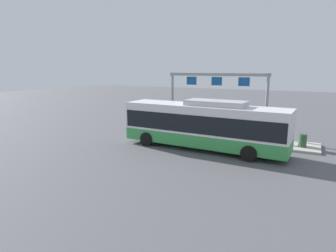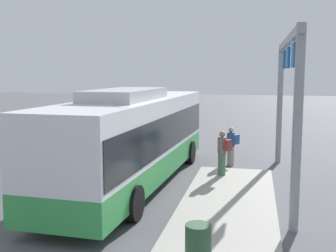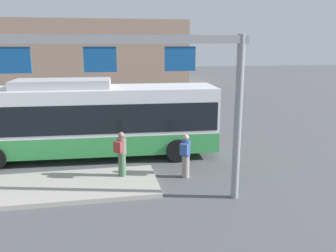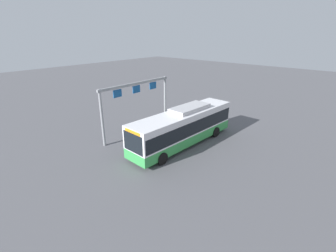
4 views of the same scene
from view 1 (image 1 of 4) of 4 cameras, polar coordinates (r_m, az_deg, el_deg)
ground_plane at (r=20.51m, az=6.86°, el=-4.52°), size 120.00×120.00×0.00m
platform_curb at (r=23.10m, az=15.44°, el=-2.85°), size 10.00×2.80×0.16m
bus_main at (r=20.10m, az=7.00°, el=0.46°), size 11.55×3.10×3.46m
person_boarding at (r=24.59m, az=1.26°, el=0.34°), size 0.52×0.61×1.67m
person_waiting_near at (r=23.48m, az=6.28°, el=0.15°), size 0.54×0.61×1.67m
platform_sign_gantry at (r=25.00m, az=9.50°, el=6.92°), size 8.68×0.24×5.20m
trash_bin at (r=22.30m, az=24.98°, el=-2.61°), size 0.52×0.52×0.90m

